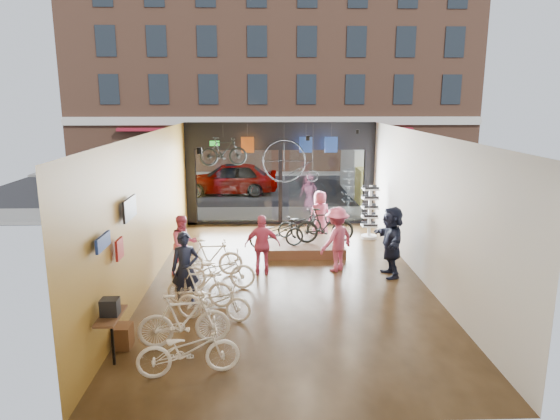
{
  "coord_description": "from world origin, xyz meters",
  "views": [
    {
      "loc": [
        -0.56,
        -12.42,
        4.63
      ],
      "look_at": [
        -0.15,
        1.4,
        1.54
      ],
      "focal_mm": 32.0,
      "sensor_mm": 36.0,
      "label": 1
    }
  ],
  "objects_px": {
    "display_bike_right": "(300,224)",
    "customer_1": "(184,245)",
    "floor_bike_1": "(184,320)",
    "floor_bike_2": "(214,301)",
    "floor_bike_4": "(218,271)",
    "box_truck": "(371,173)",
    "street_car": "(229,178)",
    "display_bike_mid": "(325,226)",
    "customer_4": "(320,215)",
    "customer_3": "(337,239)",
    "customer_2": "(262,245)",
    "display_bike_left": "(277,233)",
    "sunglasses_rack": "(370,212)",
    "hung_bike": "(223,151)",
    "floor_bike_0": "(188,350)",
    "penny_farthing": "(293,162)",
    "customer_0": "(185,269)",
    "floor_bike_5": "(211,258)",
    "floor_bike_3": "(200,287)",
    "display_platform": "(303,247)",
    "customer_5": "(392,242)"
  },
  "relations": [
    {
      "from": "floor_bike_0",
      "to": "floor_bike_1",
      "type": "relative_size",
      "value": 1.0
    },
    {
      "from": "street_car",
      "to": "floor_bike_1",
      "type": "height_order",
      "value": "street_car"
    },
    {
      "from": "customer_3",
      "to": "hung_bike",
      "type": "distance_m",
      "value": 5.29
    },
    {
      "from": "floor_bike_0",
      "to": "floor_bike_4",
      "type": "bearing_deg",
      "value": -12.13
    },
    {
      "from": "display_bike_right",
      "to": "customer_1",
      "type": "xyz_separation_m",
      "value": [
        -3.31,
        -2.57,
        0.1
      ]
    },
    {
      "from": "customer_3",
      "to": "sunglasses_rack",
      "type": "xyz_separation_m",
      "value": [
        1.58,
        3.22,
        0.02
      ]
    },
    {
      "from": "display_bike_mid",
      "to": "customer_3",
      "type": "distance_m",
      "value": 1.71
    },
    {
      "from": "penny_farthing",
      "to": "customer_3",
      "type": "bearing_deg",
      "value": -76.34
    },
    {
      "from": "street_car",
      "to": "display_bike_mid",
      "type": "xyz_separation_m",
      "value": [
        3.59,
        -9.68,
        0.04
      ]
    },
    {
      "from": "box_truck",
      "to": "penny_farthing",
      "type": "height_order",
      "value": "penny_farthing"
    },
    {
      "from": "street_car",
      "to": "display_bike_mid",
      "type": "distance_m",
      "value": 10.32
    },
    {
      "from": "sunglasses_rack",
      "to": "hung_bike",
      "type": "xyz_separation_m",
      "value": [
        -4.9,
        0.37,
        2.02
      ]
    },
    {
      "from": "street_car",
      "to": "display_platform",
      "type": "xyz_separation_m",
      "value": [
        2.95,
        -9.59,
        -0.65
      ]
    },
    {
      "from": "street_car",
      "to": "floor_bike_5",
      "type": "xyz_separation_m",
      "value": [
        0.32,
        -11.7,
        -0.3
      ]
    },
    {
      "from": "floor_bike_1",
      "to": "customer_0",
      "type": "height_order",
      "value": "customer_0"
    },
    {
      "from": "floor_bike_4",
      "to": "box_truck",
      "type": "bearing_deg",
      "value": -31.66
    },
    {
      "from": "street_car",
      "to": "hung_bike",
      "type": "bearing_deg",
      "value": 2.87
    },
    {
      "from": "floor_bike_4",
      "to": "customer_1",
      "type": "relative_size",
      "value": 1.15
    },
    {
      "from": "floor_bike_1",
      "to": "floor_bike_3",
      "type": "xyz_separation_m",
      "value": [
        0.07,
        1.85,
        -0.05
      ]
    },
    {
      "from": "street_car",
      "to": "customer_1",
      "type": "distance_m",
      "value": 11.47
    },
    {
      "from": "street_car",
      "to": "customer_3",
      "type": "bearing_deg",
      "value": 18.05
    },
    {
      "from": "customer_4",
      "to": "customer_5",
      "type": "relative_size",
      "value": 0.86
    },
    {
      "from": "floor_bike_1",
      "to": "customer_3",
      "type": "bearing_deg",
      "value": -49.34
    },
    {
      "from": "customer_0",
      "to": "hung_bike",
      "type": "height_order",
      "value": "hung_bike"
    },
    {
      "from": "customer_1",
      "to": "floor_bike_5",
      "type": "bearing_deg",
      "value": -50.12
    },
    {
      "from": "floor_bike_1",
      "to": "floor_bike_2",
      "type": "distance_m",
      "value": 1.2
    },
    {
      "from": "floor_bike_4",
      "to": "customer_1",
      "type": "height_order",
      "value": "customer_1"
    },
    {
      "from": "floor_bike_0",
      "to": "sunglasses_rack",
      "type": "xyz_separation_m",
      "value": [
        4.84,
        8.45,
        0.45
      ]
    },
    {
      "from": "customer_2",
      "to": "customer_3",
      "type": "bearing_deg",
      "value": -175.09
    },
    {
      "from": "floor_bike_5",
      "to": "display_bike_right",
      "type": "relative_size",
      "value": 1.09
    },
    {
      "from": "customer_2",
      "to": "display_bike_left",
      "type": "bearing_deg",
      "value": -106.96
    },
    {
      "from": "floor_bike_2",
      "to": "customer_4",
      "type": "xyz_separation_m",
      "value": [
        2.95,
        6.39,
        0.39
      ]
    },
    {
      "from": "display_bike_left",
      "to": "customer_0",
      "type": "relative_size",
      "value": 0.97
    },
    {
      "from": "display_bike_right",
      "to": "customer_4",
      "type": "relative_size",
      "value": 0.95
    },
    {
      "from": "floor_bike_5",
      "to": "display_bike_mid",
      "type": "relative_size",
      "value": 0.93
    },
    {
      "from": "floor_bike_3",
      "to": "customer_1",
      "type": "xyz_separation_m",
      "value": [
        -0.71,
        2.26,
        0.33
      ]
    },
    {
      "from": "floor_bike_1",
      "to": "display_bike_mid",
      "type": "height_order",
      "value": "display_bike_mid"
    },
    {
      "from": "floor_bike_0",
      "to": "display_platform",
      "type": "height_order",
      "value": "floor_bike_0"
    },
    {
      "from": "floor_bike_2",
      "to": "customer_0",
      "type": "distance_m",
      "value": 1.2
    },
    {
      "from": "display_platform",
      "to": "customer_0",
      "type": "bearing_deg",
      "value": -126.82
    },
    {
      "from": "customer_1",
      "to": "display_platform",
      "type": "bearing_deg",
      "value": -3.33
    },
    {
      "from": "floor_bike_0",
      "to": "floor_bike_2",
      "type": "relative_size",
      "value": 1.08
    },
    {
      "from": "floor_bike_0",
      "to": "floor_bike_4",
      "type": "xyz_separation_m",
      "value": [
        0.14,
        3.93,
        0.02
      ]
    },
    {
      "from": "floor_bike_1",
      "to": "customer_2",
      "type": "relative_size",
      "value": 1.07
    },
    {
      "from": "street_car",
      "to": "customer_5",
      "type": "relative_size",
      "value": 2.49
    },
    {
      "from": "street_car",
      "to": "floor_bike_1",
      "type": "distance_m",
      "value": 15.58
    },
    {
      "from": "floor_bike_2",
      "to": "display_bike_right",
      "type": "height_order",
      "value": "display_bike_right"
    },
    {
      "from": "floor_bike_1",
      "to": "penny_farthing",
      "type": "relative_size",
      "value": 0.94
    },
    {
      "from": "customer_0",
      "to": "customer_4",
      "type": "height_order",
      "value": "customer_0"
    },
    {
      "from": "penny_farthing",
      "to": "hung_bike",
      "type": "relative_size",
      "value": 1.18
    }
  ]
}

